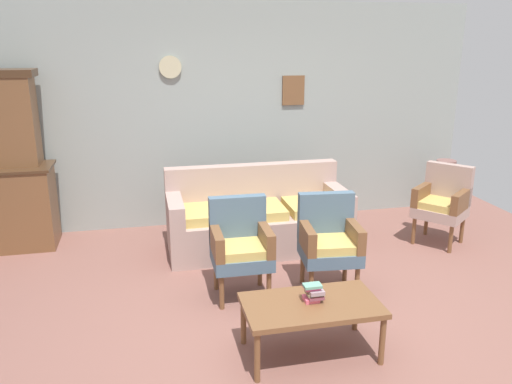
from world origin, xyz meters
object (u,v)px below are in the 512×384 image
Objects in this scene: floral_couch at (258,220)px; wingback_chair_by_fireplace at (442,201)px; armchair_row_middle at (240,244)px; book_stack_on_table at (313,292)px; side_cabinet at (2,208)px; coffee_table at (311,308)px; armchair_by_doorway at (329,239)px; floor_vase_by_wall at (444,189)px.

wingback_chair_by_fireplace is (2.09, -0.30, 0.17)m from floral_couch.
armchair_row_middle reaches higher than book_stack_on_table.
floral_couch is at bearing 171.76° from wingback_chair_by_fireplace.
book_stack_on_table is (0.35, -1.01, -0.01)m from armchair_row_middle.
wingback_chair_by_fireplace is (4.85, -0.92, 0.03)m from side_cabinet.
book_stack_on_table is at bearing -91.36° from floral_couch.
coffee_table is at bearing -45.14° from side_cabinet.
side_cabinet is 3.63m from armchair_by_doorway.
armchair_by_doorway is 5.83× the size of book_stack_on_table.
armchair_row_middle is (-0.40, -1.06, 0.17)m from floral_couch.
armchair_by_doorway reaches higher than coffee_table.
armchair_row_middle reaches higher than floor_vase_by_wall.
book_stack_on_table is (-0.05, -2.07, 0.17)m from floral_couch.
armchair_row_middle is at bearing 108.94° from book_stack_on_table.
armchair_row_middle is 0.82m from armchair_by_doorway.
coffee_table is at bearing -140.25° from wingback_chair_by_fireplace.
side_cabinet is 0.58× the size of floral_couch.
wingback_chair_by_fireplace is (2.48, 0.76, 0.00)m from armchair_row_middle.
floral_couch is 2.67m from floor_vase_by_wall.
armchair_by_doorway is 1.86m from wingback_chair_by_fireplace.
side_cabinet is at bearing 178.94° from floor_vase_by_wall.
armchair_by_doorway reaches higher than book_stack_on_table.
armchair_row_middle and armchair_by_doorway have the same top height.
coffee_table is at bearing -116.78° from armchair_by_doorway.
armchair_by_doorway is 2.75m from floor_vase_by_wall.
armchair_by_doorway is 1.00× the size of wingback_chair_by_fireplace.
coffee_table is at bearing -129.85° from book_stack_on_table.
floral_couch is 2.11m from wingback_chair_by_fireplace.
armchair_by_doorway is at bearing -28.65° from side_cabinet.
armchair_row_middle reaches higher than coffee_table.
wingback_chair_by_fireplace reaches higher than floor_vase_by_wall.
floral_couch is at bearing 88.64° from book_stack_on_table.
coffee_table is 6.48× the size of book_stack_on_table.
armchair_by_doorway is at bearing 63.61° from book_stack_on_table.
side_cabinet is at bearing 151.35° from armchair_by_doorway.
coffee_table is 0.12m from book_stack_on_table.
armchair_row_middle is 0.90× the size of coffee_table.
floral_couch and armchair_row_middle have the same top height.
floor_vase_by_wall reaches higher than coffee_table.
book_stack_on_table is at bearing -116.39° from armchair_by_doorway.
floral_couch is 2.20× the size of armchair_row_middle.
side_cabinet is 3.82m from coffee_table.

